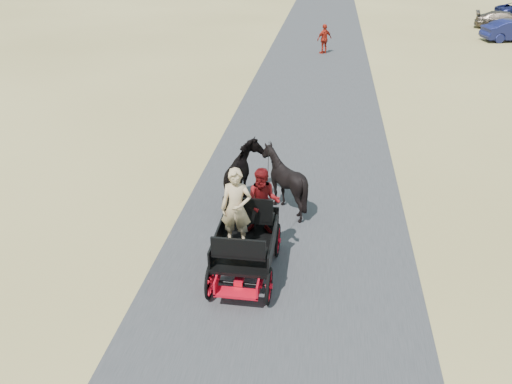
# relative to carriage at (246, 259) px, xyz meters

# --- Properties ---
(ground) EXTENTS (140.00, 140.00, 0.00)m
(ground) POSITION_rel_carriage_xyz_m (0.83, -0.68, -0.36)
(ground) COLOR tan
(road) EXTENTS (6.00, 140.00, 0.01)m
(road) POSITION_rel_carriage_xyz_m (0.83, -0.68, -0.35)
(road) COLOR #38383A
(road) RESTS_ON ground
(carriage) EXTENTS (1.30, 2.40, 0.72)m
(carriage) POSITION_rel_carriage_xyz_m (0.00, 0.00, 0.00)
(carriage) COLOR black
(carriage) RESTS_ON ground
(horse_left) EXTENTS (0.91, 2.01, 1.70)m
(horse_left) POSITION_rel_carriage_xyz_m (-0.55, 3.00, 0.49)
(horse_left) COLOR black
(horse_left) RESTS_ON ground
(horse_right) EXTENTS (1.37, 1.54, 1.70)m
(horse_right) POSITION_rel_carriage_xyz_m (0.55, 3.00, 0.49)
(horse_right) COLOR black
(horse_right) RESTS_ON ground
(driver_man) EXTENTS (0.66, 0.43, 1.80)m
(driver_man) POSITION_rel_carriage_xyz_m (-0.20, 0.05, 1.26)
(driver_man) COLOR tan
(driver_man) RESTS_ON carriage
(passenger_woman) EXTENTS (0.77, 0.60, 1.58)m
(passenger_woman) POSITION_rel_carriage_xyz_m (0.30, 0.60, 1.15)
(passenger_woman) COLOR #660C0F
(passenger_woman) RESTS_ON carriage
(pedestrian) EXTENTS (1.06, 0.95, 1.73)m
(pedestrian) POSITION_rel_carriage_xyz_m (1.22, 22.04, 0.50)
(pedestrian) COLOR #A42112
(pedestrian) RESTS_ON ground
(car_c) EXTENTS (4.52, 2.59, 1.23)m
(car_c) POSITION_rel_carriage_xyz_m (14.41, 32.12, 0.26)
(car_c) COLOR brown
(car_c) RESTS_ON ground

